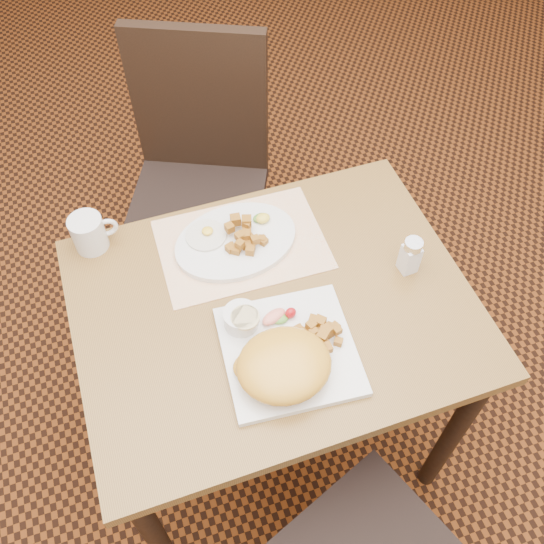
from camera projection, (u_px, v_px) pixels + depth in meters
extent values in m
plane|color=black|center=(273.00, 430.00, 1.98)|extent=(8.00, 8.00, 0.00)
cube|color=brown|center=(274.00, 308.00, 1.39)|extent=(0.90, 0.70, 0.03)
cylinder|color=black|center=(157.00, 538.00, 1.45)|extent=(0.05, 0.05, 0.71)
cylinder|color=black|center=(453.00, 434.00, 1.61)|extent=(0.05, 0.05, 0.71)
cylinder|color=black|center=(113.00, 334.00, 1.79)|extent=(0.05, 0.05, 0.71)
cylinder|color=black|center=(361.00, 264.00, 1.94)|extent=(0.05, 0.05, 0.71)
cylinder|color=black|center=(361.00, 499.00, 1.65)|extent=(0.04, 0.04, 0.42)
cube|color=black|center=(197.00, 209.00, 1.96)|extent=(0.56, 0.56, 0.05)
cylinder|color=black|center=(260.00, 220.00, 2.25)|extent=(0.04, 0.04, 0.42)
cylinder|color=black|center=(248.00, 300.00, 2.03)|extent=(0.04, 0.04, 0.42)
cylinder|color=black|center=(164.00, 213.00, 2.27)|extent=(0.04, 0.04, 0.42)
cylinder|color=black|center=(142.00, 292.00, 2.05)|extent=(0.04, 0.04, 0.42)
cube|color=black|center=(199.00, 102.00, 1.86)|extent=(0.40, 0.21, 0.50)
cube|color=white|center=(242.00, 244.00, 1.48)|extent=(0.41, 0.29, 0.00)
cube|color=silver|center=(289.00, 351.00, 1.30)|extent=(0.30, 0.30, 0.02)
ellipsoid|color=gold|center=(284.00, 365.00, 1.23)|extent=(0.20, 0.18, 0.07)
ellipsoid|color=gold|center=(299.00, 375.00, 1.24)|extent=(0.08, 0.07, 0.03)
ellipsoid|color=gold|center=(252.00, 366.00, 1.25)|extent=(0.08, 0.07, 0.03)
cylinder|color=silver|center=(241.00, 318.00, 1.31)|extent=(0.08, 0.08, 0.04)
cylinder|color=beige|center=(245.00, 317.00, 1.29)|extent=(0.06, 0.06, 0.01)
ellipsoid|color=#387223|center=(279.00, 319.00, 1.33)|extent=(0.05, 0.04, 0.01)
ellipsoid|color=red|center=(291.00, 313.00, 1.33)|extent=(0.03, 0.03, 0.03)
ellipsoid|color=#F28C72|center=(274.00, 317.00, 1.33)|extent=(0.07, 0.05, 0.02)
cylinder|color=white|center=(206.00, 235.00, 1.47)|extent=(0.10, 0.10, 0.01)
ellipsoid|color=yellow|center=(207.00, 231.00, 1.47)|extent=(0.03, 0.03, 0.01)
ellipsoid|color=#387223|center=(260.00, 218.00, 1.50)|extent=(0.04, 0.03, 0.01)
ellipsoid|color=yellow|center=(263.00, 218.00, 1.50)|extent=(0.04, 0.03, 0.02)
cube|color=white|center=(409.00, 258.00, 1.41)|extent=(0.04, 0.04, 0.08)
cylinder|color=silver|center=(414.00, 245.00, 1.37)|extent=(0.05, 0.05, 0.02)
cylinder|color=silver|center=(88.00, 233.00, 1.45)|extent=(0.08, 0.08, 0.09)
torus|color=silver|center=(107.00, 227.00, 1.45)|extent=(0.05, 0.01, 0.05)
cube|color=#AD6D1B|center=(324.00, 343.00, 1.29)|extent=(0.02, 0.02, 0.01)
cube|color=#AD6D1B|center=(338.00, 342.00, 1.29)|extent=(0.02, 0.02, 0.02)
cube|color=#AD6D1B|center=(313.00, 319.00, 1.31)|extent=(0.02, 0.02, 0.02)
cube|color=#AD6D1B|center=(320.00, 321.00, 1.31)|extent=(0.03, 0.03, 0.02)
cube|color=#AD6D1B|center=(326.00, 348.00, 1.29)|extent=(0.02, 0.02, 0.01)
cube|color=#AD6D1B|center=(329.00, 333.00, 1.31)|extent=(0.02, 0.02, 0.02)
cube|color=#AD6D1B|center=(335.00, 327.00, 1.32)|extent=(0.02, 0.02, 0.02)
cube|color=#AD6D1B|center=(321.00, 330.00, 1.31)|extent=(0.02, 0.02, 0.02)
cube|color=#AD6D1B|center=(324.00, 329.00, 1.29)|extent=(0.02, 0.02, 0.02)
cube|color=#AD6D1B|center=(324.00, 330.00, 1.31)|extent=(0.03, 0.03, 0.02)
cube|color=#AD6D1B|center=(327.00, 330.00, 1.29)|extent=(0.03, 0.03, 0.02)
cube|color=#AD6D1B|center=(303.00, 333.00, 1.31)|extent=(0.02, 0.02, 0.02)
cube|color=#AD6D1B|center=(322.00, 330.00, 1.31)|extent=(0.02, 0.02, 0.02)
cube|color=#AD6D1B|center=(330.00, 328.00, 1.31)|extent=(0.03, 0.03, 0.02)
cube|color=#AD6D1B|center=(311.00, 326.00, 1.30)|extent=(0.02, 0.03, 0.02)
cube|color=#AD6D1B|center=(323.00, 336.00, 1.28)|extent=(0.03, 0.03, 0.02)
cube|color=#AD6D1B|center=(327.00, 348.00, 1.27)|extent=(0.02, 0.02, 0.02)
cube|color=#AD6D1B|center=(323.00, 348.00, 1.27)|extent=(0.02, 0.02, 0.02)
cube|color=#AD6D1B|center=(298.00, 330.00, 1.31)|extent=(0.02, 0.02, 0.02)
cube|color=#AD6D1B|center=(324.00, 330.00, 1.31)|extent=(0.03, 0.03, 0.02)
cube|color=#AD6D1B|center=(319.00, 341.00, 1.29)|extent=(0.03, 0.03, 0.02)
cube|color=#AD6D1B|center=(309.00, 343.00, 1.28)|extent=(0.02, 0.02, 0.01)
cube|color=#AD6D1B|center=(314.00, 332.00, 1.29)|extent=(0.02, 0.02, 0.02)
cube|color=#AD6D1B|center=(313.00, 343.00, 1.29)|extent=(0.02, 0.03, 0.02)
cube|color=#AD6D1B|center=(304.00, 333.00, 1.31)|extent=(0.02, 0.02, 0.02)
cube|color=#AD6D1B|center=(320.00, 333.00, 1.30)|extent=(0.03, 0.03, 0.02)
cube|color=#AD6D1B|center=(337.00, 330.00, 1.29)|extent=(0.02, 0.02, 0.02)
cube|color=#AD6D1B|center=(236.00, 250.00, 1.44)|extent=(0.03, 0.03, 0.02)
cube|color=#AD6D1B|center=(247.00, 245.00, 1.45)|extent=(0.03, 0.02, 0.02)
cube|color=#AD6D1B|center=(250.00, 238.00, 1.46)|extent=(0.03, 0.03, 0.02)
cube|color=#AD6D1B|center=(247.00, 233.00, 1.47)|extent=(0.03, 0.03, 0.02)
cube|color=#AD6D1B|center=(236.00, 220.00, 1.47)|extent=(0.03, 0.03, 0.02)
cube|color=#AD6D1B|center=(262.00, 239.00, 1.46)|extent=(0.02, 0.02, 0.02)
cube|color=#AD6D1B|center=(247.00, 225.00, 1.46)|extent=(0.02, 0.02, 0.02)
cube|color=#AD6D1B|center=(263.00, 239.00, 1.46)|extent=(0.02, 0.02, 0.01)
cube|color=#AD6D1B|center=(245.00, 235.00, 1.44)|extent=(0.03, 0.02, 0.02)
cube|color=#AD6D1B|center=(240.00, 244.00, 1.43)|extent=(0.03, 0.03, 0.02)
cube|color=#AD6D1B|center=(255.00, 240.00, 1.44)|extent=(0.02, 0.02, 0.02)
cube|color=#AD6D1B|center=(245.00, 239.00, 1.46)|extent=(0.02, 0.02, 0.02)
cube|color=#AD6D1B|center=(263.00, 241.00, 1.46)|extent=(0.03, 0.03, 0.01)
cube|color=#AD6D1B|center=(250.00, 250.00, 1.44)|extent=(0.03, 0.03, 0.02)
cube|color=#AD6D1B|center=(240.00, 236.00, 1.44)|extent=(0.02, 0.02, 0.02)
cube|color=#AD6D1B|center=(229.00, 228.00, 1.46)|extent=(0.02, 0.02, 0.02)
cube|color=#AD6D1B|center=(230.00, 248.00, 1.44)|extent=(0.03, 0.03, 0.02)
cube|color=#AD6D1B|center=(247.00, 221.00, 1.47)|extent=(0.03, 0.03, 0.02)
cube|color=#AD6D1B|center=(231.00, 247.00, 1.44)|extent=(0.02, 0.02, 0.02)
cube|color=#AD6D1B|center=(244.00, 237.00, 1.46)|extent=(0.02, 0.02, 0.02)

